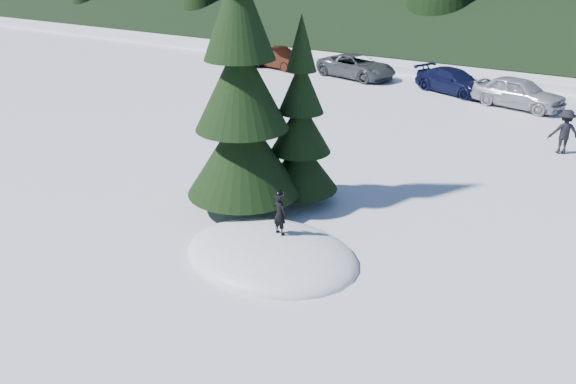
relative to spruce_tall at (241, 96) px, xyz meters
The scene contains 11 objects.
ground 4.37m from the spruce_tall, 39.29° to the right, with size 200.00×200.00×0.00m, color white.
snow_mound 4.37m from the spruce_tall, 39.29° to the right, with size 4.48×3.52×0.96m, color white.
spruce_tall is the anchor object (origin of this frame).
spruce_short 2.11m from the spruce_tall, 54.46° to the left, with size 2.20×2.20×5.37m.
child_skier 3.52m from the spruce_tall, 33.24° to the right, with size 0.39×0.26×1.08m, color black.
adult_2 12.52m from the spruce_tall, 56.76° to the left, with size 1.06×0.61×1.64m, color black.
car_0 22.28m from the spruce_tall, 128.16° to the left, with size 1.54×3.82×1.30m, color black.
car_1 20.97m from the spruce_tall, 121.74° to the left, with size 1.36×3.90×1.29m, color black.
car_2 18.91m from the spruce_tall, 107.40° to the left, with size 2.21×4.79×1.33m, color #464A4D.
car_3 17.51m from the spruce_tall, 89.01° to the left, with size 1.73×4.26×1.24m, color black.
car_4 16.73m from the spruce_tall, 76.62° to the left, with size 1.70×4.22×1.44m, color #9EA0A7.
Camera 1 is at (6.96, -9.75, 6.91)m, focal length 35.00 mm.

